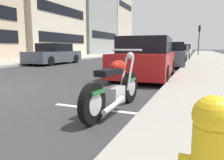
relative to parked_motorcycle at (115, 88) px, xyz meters
The scene contains 15 objects.
sidewalk_near_curb 12.29m from the parked_motorcycle, 12.84° to the right, with size 120.00×4.40×0.14m, color gray.
sidewalk_far_curb 16.47m from the parked_motorcycle, 43.33° to the left, with size 120.00×5.00×0.14m, color #ADA89E.
parking_stall_stripe 0.45m from the parked_motorcycle, 96.95° to the left, with size 0.12×2.20×0.01m, color silver.
parked_motorcycle is the anchor object (origin of this frame).
parked_car_across_street 4.45m from the parked_motorcycle, ahead, with size 4.27×2.06×1.52m.
parked_car_behind_motorcycle 10.08m from the parked_motorcycle, ahead, with size 4.70×2.04×1.45m.
parked_car_at_intersection 15.37m from the parked_motorcycle, ahead, with size 4.41×1.94×1.36m.
parked_car_second_in_row 21.19m from the parked_motorcycle, ahead, with size 4.07×1.88×1.50m.
crossing_truck 34.37m from the parked_motorcycle, ahead, with size 2.37×5.11×1.94m.
car_opposite_curb 11.95m from the parked_motorcycle, 42.02° to the left, with size 4.38×1.91×1.43m.
fire_hydrant 2.65m from the parked_motorcycle, 146.63° to the right, with size 0.24×0.36×0.74m.
traffic_signal_near_corner 28.78m from the parked_motorcycle, ahead, with size 0.36×0.28×3.99m.
townhouse_behind_pole 26.19m from the parked_motorcycle, 44.24° to the left, with size 10.73×8.83×10.22m.
townhouse_far_uphill 36.79m from the parked_motorcycle, 32.53° to the left, with size 11.52×11.74×14.42m.
townhouse_near_left 45.37m from the parked_motorcycle, 23.38° to the left, with size 9.51×8.61×11.76m.
Camera 1 is at (-3.49, -5.54, 1.14)m, focal length 34.28 mm.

